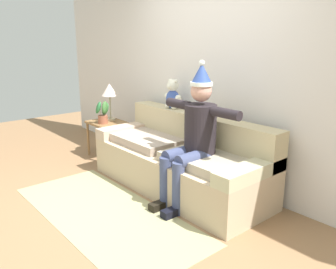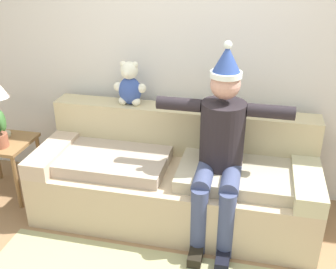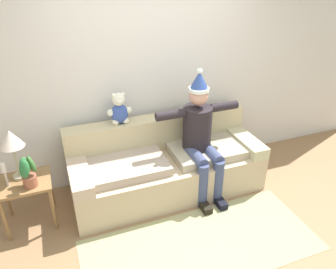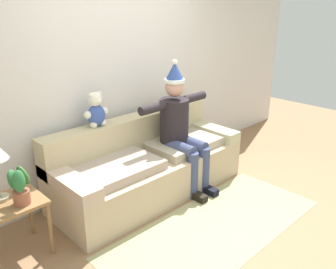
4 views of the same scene
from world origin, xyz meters
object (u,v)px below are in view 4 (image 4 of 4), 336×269
at_px(couch, 147,165).
at_px(potted_plant, 20,187).
at_px(teddy_bear, 96,111).
at_px(side_table, 11,211).
at_px(person_seated, 180,125).

xyz_separation_m(couch, potted_plant, (-1.52, -0.16, 0.36)).
xyz_separation_m(teddy_bear, potted_plant, (-1.05, -0.43, -0.34)).
relative_size(couch, side_table, 4.23).
xyz_separation_m(couch, person_seated, (0.38, -0.17, 0.44)).
distance_m(teddy_bear, side_table, 1.31).
bearing_deg(person_seated, couch, 156.04).
height_order(couch, person_seated, person_seated).
bearing_deg(side_table, person_seated, -3.16).
height_order(couch, teddy_bear, teddy_bear).
distance_m(couch, teddy_bear, 0.88).
bearing_deg(teddy_bear, person_seated, -27.50).
height_order(side_table, potted_plant, potted_plant).
bearing_deg(side_table, potted_plant, -53.90).
height_order(person_seated, teddy_bear, person_seated).
xyz_separation_m(person_seated, side_table, (-1.96, 0.11, -0.33)).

